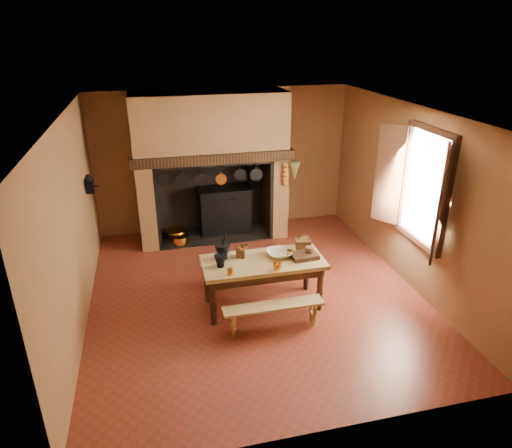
# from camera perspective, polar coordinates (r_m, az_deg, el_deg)

# --- Properties ---
(floor) EXTENTS (5.50, 5.50, 0.00)m
(floor) POSITION_cam_1_polar(r_m,az_deg,el_deg) (7.26, -0.12, -8.64)
(floor) COLOR maroon
(floor) RESTS_ON ground
(ceiling) EXTENTS (5.50, 5.50, 0.00)m
(ceiling) POSITION_cam_1_polar(r_m,az_deg,el_deg) (6.23, -0.14, 13.70)
(ceiling) COLOR silver
(ceiling) RESTS_ON back_wall
(back_wall) EXTENTS (5.00, 0.02, 2.80)m
(back_wall) POSITION_cam_1_polar(r_m,az_deg,el_deg) (9.18, -4.11, 7.90)
(back_wall) COLOR brown
(back_wall) RESTS_ON floor
(wall_left) EXTENTS (0.02, 5.50, 2.80)m
(wall_left) POSITION_cam_1_polar(r_m,az_deg,el_deg) (6.56, -21.91, -0.34)
(wall_left) COLOR brown
(wall_left) RESTS_ON floor
(wall_right) EXTENTS (0.02, 5.50, 2.80)m
(wall_right) POSITION_cam_1_polar(r_m,az_deg,el_deg) (7.56, 18.69, 3.22)
(wall_right) COLOR brown
(wall_right) RESTS_ON floor
(wall_front) EXTENTS (5.00, 0.02, 2.80)m
(wall_front) POSITION_cam_1_polar(r_m,az_deg,el_deg) (4.30, 8.50, -11.76)
(wall_front) COLOR brown
(wall_front) RESTS_ON floor
(chimney_breast) EXTENTS (2.95, 0.96, 2.80)m
(chimney_breast) POSITION_cam_1_polar(r_m,az_deg,el_deg) (8.61, -5.69, 9.63)
(chimney_breast) COLOR brown
(chimney_breast) RESTS_ON floor
(iron_range) EXTENTS (1.12, 0.55, 1.60)m
(iron_range) POSITION_cam_1_polar(r_m,az_deg,el_deg) (9.18, -3.89, 1.88)
(iron_range) COLOR black
(iron_range) RESTS_ON floor
(hearth_pans) EXTENTS (0.51, 0.62, 0.20)m
(hearth_pans) POSITION_cam_1_polar(r_m,az_deg,el_deg) (9.03, -9.89, -1.51)
(hearth_pans) COLOR orange
(hearth_pans) RESTS_ON floor
(hanging_pans) EXTENTS (1.92, 0.29, 0.27)m
(hanging_pans) POSITION_cam_1_polar(r_m,az_deg,el_deg) (8.25, -5.34, 5.76)
(hanging_pans) COLOR black
(hanging_pans) RESTS_ON chimney_breast
(onion_string) EXTENTS (0.12, 0.10, 0.46)m
(onion_string) POSITION_cam_1_polar(r_m,az_deg,el_deg) (8.52, 3.68, 6.18)
(onion_string) COLOR #B16D20
(onion_string) RESTS_ON chimney_breast
(herb_bunch) EXTENTS (0.20, 0.20, 0.35)m
(herb_bunch) POSITION_cam_1_polar(r_m,az_deg,el_deg) (8.56, 4.85, 6.57)
(herb_bunch) COLOR brown
(herb_bunch) RESTS_ON chimney_breast
(window) EXTENTS (0.39, 1.75, 1.76)m
(window) POSITION_cam_1_polar(r_m,az_deg,el_deg) (7.06, 19.59, 4.30)
(window) COLOR white
(window) RESTS_ON wall_right
(wall_coffee_mill) EXTENTS (0.23, 0.16, 0.31)m
(wall_coffee_mill) POSITION_cam_1_polar(r_m,az_deg,el_deg) (7.95, -20.14, 4.89)
(wall_coffee_mill) COLOR black
(wall_coffee_mill) RESTS_ON wall_left
(work_table) EXTENTS (1.76, 0.78, 0.76)m
(work_table) POSITION_cam_1_polar(r_m,az_deg,el_deg) (6.64, 0.88, -5.48)
(work_table) COLOR #A98A4D
(work_table) RESTS_ON floor
(bench_front) EXTENTS (1.39, 0.24, 0.39)m
(bench_front) POSITION_cam_1_polar(r_m,az_deg,el_deg) (6.34, 2.21, -10.80)
(bench_front) COLOR #A98A4D
(bench_front) RESTS_ON floor
(bench_back) EXTENTS (1.69, 0.30, 0.48)m
(bench_back) POSITION_cam_1_polar(r_m,az_deg,el_deg) (7.35, -0.42, -4.98)
(bench_back) COLOR #A98A4D
(bench_back) RESTS_ON floor
(mortar_large) EXTENTS (0.23, 0.23, 0.40)m
(mortar_large) POSITION_cam_1_polar(r_m,az_deg,el_deg) (6.59, -4.20, -3.33)
(mortar_large) COLOR black
(mortar_large) RESTS_ON work_table
(mortar_small) EXTENTS (0.18, 0.18, 0.30)m
(mortar_small) POSITION_cam_1_polar(r_m,az_deg,el_deg) (6.40, -4.47, -4.54)
(mortar_small) COLOR black
(mortar_small) RESTS_ON work_table
(coffee_grinder) EXTENTS (0.19, 0.16, 0.19)m
(coffee_grinder) POSITION_cam_1_polar(r_m,az_deg,el_deg) (6.66, -1.90, -3.52)
(coffee_grinder) COLOR #3B1F12
(coffee_grinder) RESTS_ON work_table
(brass_mug_a) EXTENTS (0.11, 0.11, 0.09)m
(brass_mug_a) POSITION_cam_1_polar(r_m,az_deg,el_deg) (6.21, -3.27, -5.98)
(brass_mug_a) COLOR orange
(brass_mug_a) RESTS_ON work_table
(brass_mug_b) EXTENTS (0.10, 0.10, 0.10)m
(brass_mug_b) POSITION_cam_1_polar(r_m,az_deg,el_deg) (6.69, 4.21, -3.68)
(brass_mug_b) COLOR orange
(brass_mug_b) RESTS_ON work_table
(mixing_bowl) EXTENTS (0.37, 0.37, 0.09)m
(mixing_bowl) POSITION_cam_1_polar(r_m,az_deg,el_deg) (6.69, 2.91, -3.70)
(mixing_bowl) COLOR #B7B28C
(mixing_bowl) RESTS_ON work_table
(stoneware_crock) EXTENTS (0.14, 0.14, 0.15)m
(stoneware_crock) POSITION_cam_1_polar(r_m,az_deg,el_deg) (6.70, 6.69, -3.46)
(stoneware_crock) COLOR brown
(stoneware_crock) RESTS_ON work_table
(glass_jar) EXTENTS (0.09, 0.09, 0.12)m
(glass_jar) POSITION_cam_1_polar(r_m,az_deg,el_deg) (6.71, 6.72, -3.57)
(glass_jar) COLOR beige
(glass_jar) RESTS_ON work_table
(wicker_basket) EXTENTS (0.26, 0.22, 0.22)m
(wicker_basket) POSITION_cam_1_polar(r_m,az_deg,el_deg) (6.96, 5.93, -2.41)
(wicker_basket) COLOR #492F16
(wicker_basket) RESTS_ON work_table
(wooden_tray) EXTENTS (0.40, 0.30, 0.07)m
(wooden_tray) POSITION_cam_1_polar(r_m,az_deg,el_deg) (6.68, 6.04, -3.95)
(wooden_tray) COLOR #3B1F12
(wooden_tray) RESTS_ON work_table
(brass_cup) EXTENTS (0.15, 0.15, 0.09)m
(brass_cup) POSITION_cam_1_polar(r_m,az_deg,el_deg) (6.34, 2.69, -5.31)
(brass_cup) COLOR orange
(brass_cup) RESTS_ON work_table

